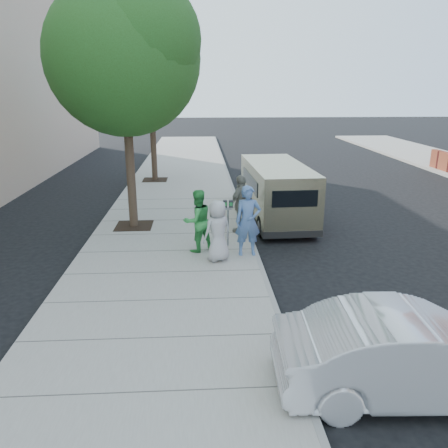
{
  "coord_description": "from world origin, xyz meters",
  "views": [
    {
      "loc": [
        -0.12,
        -11.59,
        4.54
      ],
      "look_at": [
        0.52,
        -0.62,
        1.1
      ],
      "focal_mm": 35.0,
      "sensor_mm": 36.0,
      "label": 1
    }
  ],
  "objects": [
    {
      "name": "sidewalk",
      "position": [
        -1.0,
        0.0,
        0.07
      ],
      "size": [
        5.0,
        60.0,
        0.15
      ],
      "primitive_type": "cube",
      "color": "gray",
      "rests_on": "ground"
    },
    {
      "name": "person_striped_polo",
      "position": [
        1.2,
        1.59,
        1.07
      ],
      "size": [
        1.07,
        1.08,
        1.83
      ],
      "primitive_type": "imported",
      "rotation": [
        0.0,
        0.0,
        3.94
      ],
      "color": "gray",
      "rests_on": "sidewalk"
    },
    {
      "name": "tree_near",
      "position": [
        -2.25,
        2.4,
        5.55
      ],
      "size": [
        4.62,
        4.6,
        7.53
      ],
      "color": "black",
      "rests_on": "sidewalk"
    },
    {
      "name": "sedan",
      "position": [
        3.09,
        -6.08,
        0.69
      ],
      "size": [
        4.26,
        1.65,
        1.38
      ],
      "primitive_type": "imported",
      "rotation": [
        0.0,
        0.0,
        1.53
      ],
      "color": "silver",
      "rests_on": "ground"
    },
    {
      "name": "parking_meter",
      "position": [
        0.69,
        0.32,
        1.14
      ],
      "size": [
        0.28,
        0.11,
        1.36
      ],
      "rotation": [
        0.0,
        0.0,
        -0.03
      ],
      "color": "gray",
      "rests_on": "sidewalk"
    },
    {
      "name": "person_green_shirt",
      "position": [
        -0.18,
        -0.04,
        1.03
      ],
      "size": [
        1.07,
        0.99,
        1.75
      ],
      "primitive_type": "imported",
      "rotation": [
        0.0,
        0.0,
        3.65
      ],
      "color": "green",
      "rests_on": "sidewalk"
    },
    {
      "name": "person_gray_shirt",
      "position": [
        0.35,
        -0.79,
        0.97
      ],
      "size": [
        0.95,
        0.85,
        1.64
      ],
      "primitive_type": "imported",
      "rotation": [
        0.0,
        0.0,
        3.67
      ],
      "color": "#B0B0B3",
      "rests_on": "sidewalk"
    },
    {
      "name": "tree_far",
      "position": [
        -2.25,
        10.0,
        4.88
      ],
      "size": [
        3.92,
        3.8,
        6.49
      ],
      "color": "black",
      "rests_on": "sidewalk"
    },
    {
      "name": "curb_face",
      "position": [
        1.44,
        0.0,
        0.07
      ],
      "size": [
        0.12,
        60.0,
        0.16
      ],
      "primitive_type": "cube",
      "color": "gray",
      "rests_on": "ground"
    },
    {
      "name": "van",
      "position": [
        2.59,
        3.3,
        1.07
      ],
      "size": [
        2.03,
        5.51,
        2.02
      ],
      "rotation": [
        0.0,
        0.0,
        0.04
      ],
      "color": "tan",
      "rests_on": "ground"
    },
    {
      "name": "ground",
      "position": [
        0.0,
        0.0,
        0.0
      ],
      "size": [
        120.0,
        120.0,
        0.0
      ],
      "primitive_type": "plane",
      "color": "black",
      "rests_on": "ground"
    },
    {
      "name": "person_officer",
      "position": [
        1.18,
        -0.41,
        1.11
      ],
      "size": [
        0.71,
        0.48,
        1.92
      ],
      "primitive_type": "imported",
      "rotation": [
        0.0,
        0.0,
        0.03
      ],
      "color": "#4E70A7",
      "rests_on": "sidewalk"
    }
  ]
}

